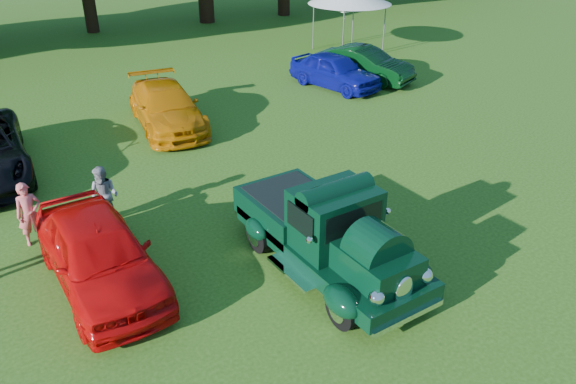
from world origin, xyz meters
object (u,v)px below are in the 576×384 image
red_convertible (99,253)px  back_car_green (364,64)px  back_car_orange (166,107)px  spectator_grey (104,196)px  back_car_blue (335,71)px  spectator_pink (29,214)px  hero_pickup (327,233)px

red_convertible → back_car_green: 16.03m
back_car_orange → spectator_grey: spectator_grey is taller
red_convertible → spectator_grey: size_ratio=3.04×
back_car_blue → back_car_green: 1.63m
back_car_blue → spectator_pink: 14.19m
back_car_green → spectator_grey: 14.17m
red_convertible → spectator_grey: bearing=70.7°
hero_pickup → spectator_grey: bearing=127.2°
spectator_pink → back_car_orange: bearing=44.0°
spectator_grey → spectator_pink: bearing=-139.4°
red_convertible → back_car_blue: size_ratio=1.10×
spectator_pink → hero_pickup: bearing=-41.2°
back_car_orange → back_car_blue: bearing=12.9°
red_convertible → spectator_pink: bearing=109.2°
spectator_grey → back_car_green: bearing=65.3°
hero_pickup → back_car_green: hero_pickup is taller
red_convertible → back_car_green: (13.80, 8.16, -0.06)m
spectator_pink → spectator_grey: 1.70m
hero_pickup → red_convertible: size_ratio=1.11×
hero_pickup → red_convertible: hero_pickup is taller
back_car_blue → back_car_green: bearing=-7.7°
spectator_grey → hero_pickup: bearing=-11.5°
back_car_orange → back_car_green: back_car_orange is taller
back_car_blue → back_car_green: (1.63, 0.09, 0.00)m
back_car_blue → red_convertible: bearing=-157.2°
red_convertible → back_car_green: red_convertible is taller
back_car_orange → back_car_blue: back_car_orange is taller
hero_pickup → back_car_orange: hero_pickup is taller
spectator_pink → back_car_blue: bearing=23.6°
back_car_blue → spectator_pink: (-13.02, -5.64, 0.06)m
hero_pickup → red_convertible: (-4.21, 2.02, -0.08)m
back_car_orange → back_car_green: (9.20, 0.49, -0.01)m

